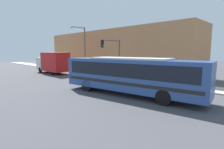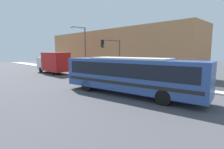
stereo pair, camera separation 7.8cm
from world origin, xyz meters
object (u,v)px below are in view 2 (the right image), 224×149
Objects in this scene: fire_hydrant at (153,79)px; parking_meter at (124,72)px; street_lamp at (83,46)px; city_bus at (129,73)px; traffic_light_pole at (113,52)px; delivery_truck at (53,62)px.

parking_meter reaches higher than fire_hydrant.
street_lamp is at bearing 90.55° from fire_hydrant.
fire_hydrant is 4.44m from parking_meter.
fire_hydrant is at bearing -90.00° from parking_meter.
parking_meter is at bearing 35.90° from city_bus.
parking_meter is 9.17m from street_lamp.
fire_hydrant is 0.66× the size of parking_meter.
city_bus is at bearing -126.23° from traffic_light_pole.
delivery_truck is 12.72m from parking_meter.
traffic_light_pole is (-1.01, 5.28, 3.02)m from fire_hydrant.
traffic_light_pole is at bearing 139.63° from parking_meter.
city_bus is 8.36m from traffic_light_pole.
delivery_truck is 1.45× the size of traffic_light_pole.
delivery_truck is (2.36, 17.94, 0.02)m from city_bus.
street_lamp reaches higher than fire_hydrant.
parking_meter is 0.17× the size of street_lamp.
traffic_light_pole is at bearing -77.70° from delivery_truck.
city_bus is 15.17× the size of fire_hydrant.
street_lamp reaches higher than traffic_light_pole.
city_bus is 8.23m from parking_meter.
traffic_light_pole reaches higher than parking_meter.
delivery_truck is 11.74m from traffic_light_pole.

